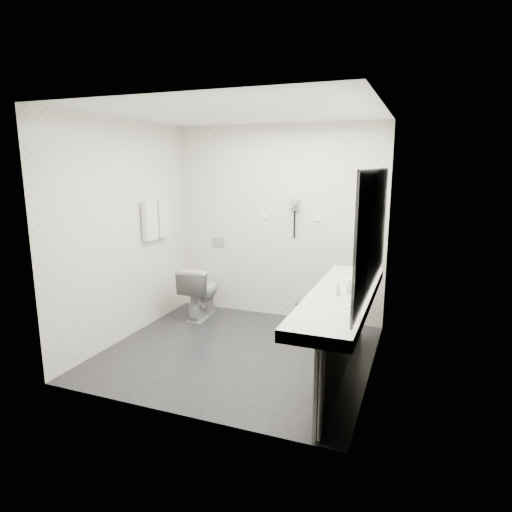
% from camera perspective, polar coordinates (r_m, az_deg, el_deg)
% --- Properties ---
extents(floor, '(2.80, 2.80, 0.00)m').
position_cam_1_polar(floor, '(4.90, -2.32, -12.32)').
color(floor, '#242327').
rests_on(floor, ground).
extents(ceiling, '(2.80, 2.80, 0.00)m').
position_cam_1_polar(ceiling, '(4.49, -2.60, 18.17)').
color(ceiling, white).
rests_on(ceiling, wall_back).
extents(wall_back, '(2.80, 0.00, 2.80)m').
position_cam_1_polar(wall_back, '(5.73, 2.73, 4.28)').
color(wall_back, silver).
rests_on(wall_back, floor).
extents(wall_front, '(2.80, 0.00, 2.80)m').
position_cam_1_polar(wall_front, '(3.40, -11.19, -1.22)').
color(wall_front, silver).
rests_on(wall_front, floor).
extents(wall_left, '(0.00, 2.60, 2.60)m').
position_cam_1_polar(wall_left, '(5.24, -16.67, 3.08)').
color(wall_left, silver).
rests_on(wall_left, floor).
extents(wall_right, '(0.00, 2.60, 2.60)m').
position_cam_1_polar(wall_right, '(4.18, 15.44, 1.02)').
color(wall_right, silver).
rests_on(wall_right, floor).
extents(vanity_counter, '(0.55, 2.20, 0.10)m').
position_cam_1_polar(vanity_counter, '(4.13, 11.00, -5.33)').
color(vanity_counter, white).
rests_on(vanity_counter, floor).
extents(vanity_panel, '(0.03, 2.15, 0.75)m').
position_cam_1_polar(vanity_panel, '(4.27, 11.11, -10.82)').
color(vanity_panel, gray).
rests_on(vanity_panel, floor).
extents(vanity_post_near, '(0.06, 0.06, 0.75)m').
position_cam_1_polar(vanity_post_near, '(3.34, 8.36, -17.47)').
color(vanity_post_near, silver).
rests_on(vanity_post_near, floor).
extents(vanity_post_far, '(0.06, 0.06, 0.75)m').
position_cam_1_polar(vanity_post_far, '(5.23, 13.44, -6.62)').
color(vanity_post_far, silver).
rests_on(vanity_post_far, floor).
extents(mirror, '(0.02, 2.20, 1.05)m').
position_cam_1_polar(mirror, '(3.96, 15.08, 3.37)').
color(mirror, '#B2BCC6').
rests_on(mirror, wall_right).
extents(basin_near, '(0.40, 0.31, 0.05)m').
position_cam_1_polar(basin_near, '(3.51, 9.12, -7.77)').
color(basin_near, white).
rests_on(basin_near, vanity_counter).
extents(basin_far, '(0.40, 0.31, 0.05)m').
position_cam_1_polar(basin_far, '(4.74, 12.41, -2.72)').
color(basin_far, white).
rests_on(basin_far, vanity_counter).
extents(faucet_near, '(0.04, 0.04, 0.15)m').
position_cam_1_polar(faucet_near, '(3.45, 12.36, -6.67)').
color(faucet_near, silver).
rests_on(faucet_near, vanity_counter).
extents(faucet_far, '(0.04, 0.04, 0.15)m').
position_cam_1_polar(faucet_far, '(4.70, 14.81, -1.84)').
color(faucet_far, silver).
rests_on(faucet_far, vanity_counter).
extents(soap_bottle_a, '(0.06, 0.06, 0.10)m').
position_cam_1_polar(soap_bottle_a, '(4.08, 12.03, -4.17)').
color(soap_bottle_a, white).
rests_on(soap_bottle_a, vanity_counter).
extents(soap_bottle_b, '(0.10, 0.10, 0.09)m').
position_cam_1_polar(soap_bottle_b, '(4.23, 12.05, -3.65)').
color(soap_bottle_b, white).
rests_on(soap_bottle_b, vanity_counter).
extents(soap_bottle_c, '(0.06, 0.06, 0.12)m').
position_cam_1_polar(soap_bottle_c, '(4.00, 10.67, -4.27)').
color(soap_bottle_c, white).
rests_on(soap_bottle_c, vanity_counter).
extents(glass_left, '(0.08, 0.08, 0.12)m').
position_cam_1_polar(glass_left, '(4.39, 13.56, -2.95)').
color(glass_left, silver).
rests_on(glass_left, vanity_counter).
extents(glass_right, '(0.08, 0.08, 0.11)m').
position_cam_1_polar(glass_right, '(4.35, 13.38, -3.10)').
color(glass_right, silver).
rests_on(glass_right, vanity_counter).
extents(toilet, '(0.45, 0.72, 0.70)m').
position_cam_1_polar(toilet, '(5.87, -7.25, -4.60)').
color(toilet, white).
rests_on(toilet, floor).
extents(flush_plate, '(0.18, 0.02, 0.12)m').
position_cam_1_polar(flush_plate, '(6.08, -4.97, 1.83)').
color(flush_plate, '#B2B5BA').
rests_on(flush_plate, wall_back).
extents(pedal_bin, '(0.24, 0.24, 0.26)m').
position_cam_1_polar(pedal_bin, '(5.70, 6.06, -7.37)').
color(pedal_bin, '#B2B5BA').
rests_on(pedal_bin, floor).
extents(bin_lid, '(0.19, 0.19, 0.02)m').
position_cam_1_polar(bin_lid, '(5.66, 6.09, -6.03)').
color(bin_lid, '#B2B5BA').
rests_on(bin_lid, pedal_bin).
extents(towel_rail, '(0.02, 0.62, 0.02)m').
position_cam_1_polar(towel_rail, '(5.62, -13.02, 6.92)').
color(towel_rail, silver).
rests_on(towel_rail, wall_left).
extents(towel_near, '(0.07, 0.24, 0.48)m').
position_cam_1_polar(towel_near, '(5.52, -13.64, 4.51)').
color(towel_near, white).
rests_on(towel_near, towel_rail).
extents(towel_far, '(0.07, 0.24, 0.48)m').
position_cam_1_polar(towel_far, '(5.75, -12.06, 4.87)').
color(towel_far, white).
rests_on(towel_far, towel_rail).
extents(dryer_cradle, '(0.10, 0.04, 0.14)m').
position_cam_1_polar(dryer_cradle, '(5.60, 5.10, 6.65)').
color(dryer_cradle, gray).
rests_on(dryer_cradle, wall_back).
extents(dryer_barrel, '(0.08, 0.14, 0.08)m').
position_cam_1_polar(dryer_barrel, '(5.53, 4.90, 6.90)').
color(dryer_barrel, gray).
rests_on(dryer_barrel, dryer_cradle).
extents(dryer_cord, '(0.02, 0.02, 0.35)m').
position_cam_1_polar(dryer_cord, '(5.62, 5.01, 4.09)').
color(dryer_cord, black).
rests_on(dryer_cord, dryer_cradle).
extents(switch_plate_a, '(0.09, 0.02, 0.09)m').
position_cam_1_polar(switch_plate_a, '(5.76, 1.28, 5.33)').
color(switch_plate_a, white).
rests_on(switch_plate_a, wall_back).
extents(switch_plate_b, '(0.09, 0.02, 0.09)m').
position_cam_1_polar(switch_plate_b, '(5.56, 8.10, 4.98)').
color(switch_plate_b, white).
rests_on(switch_plate_b, wall_back).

